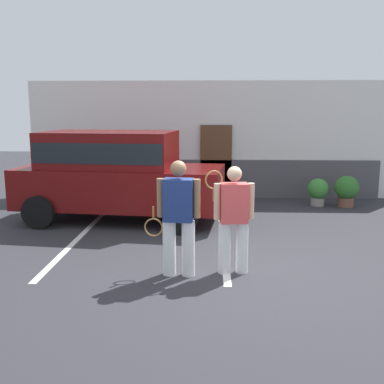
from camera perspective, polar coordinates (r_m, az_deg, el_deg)
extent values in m
plane|color=#2D2D33|center=(7.34, 4.20, -9.85)|extent=(40.00, 40.00, 0.00)
cube|color=silver|center=(9.14, -14.56, -6.02)|extent=(0.12, 4.40, 0.01)
cube|color=silver|center=(8.76, 4.00, -6.42)|extent=(0.12, 4.40, 0.01)
cube|color=white|center=(13.15, 3.40, 6.66)|extent=(10.94, 0.30, 3.34)
cube|color=#4C4C51|center=(13.08, 3.36, 1.70)|extent=(9.19, 0.10, 1.10)
cube|color=brown|center=(12.99, 3.06, 3.87)|extent=(0.90, 0.06, 2.10)
cube|color=#590C0C|center=(10.42, -8.97, 0.71)|extent=(4.78, 2.40, 0.90)
cube|color=#590C0C|center=(10.39, -10.43, 5.37)|extent=(3.08, 2.07, 0.80)
cube|color=black|center=(10.39, -10.43, 5.26)|extent=(3.02, 2.08, 0.44)
cylinder|color=black|center=(11.07, 0.26, -0.90)|extent=(0.74, 0.34, 0.72)
cylinder|color=black|center=(9.24, -1.45, -3.20)|extent=(0.74, 0.34, 0.72)
cylinder|color=black|center=(11.91, -14.67, -0.43)|extent=(0.74, 0.34, 0.72)
cylinder|color=black|center=(10.23, -18.83, -2.42)|extent=(0.74, 0.34, 0.72)
cylinder|color=white|center=(6.96, -0.48, -7.18)|extent=(0.20, 0.20, 0.87)
cylinder|color=white|center=(7.00, -2.90, -7.08)|extent=(0.20, 0.20, 0.87)
cube|color=navy|center=(6.79, -1.73, -1.02)|extent=(0.46, 0.31, 0.65)
sphere|color=#8C6647|center=(6.71, -1.75, 3.00)|extent=(0.24, 0.24, 0.24)
cylinder|color=#8C6647|center=(6.75, 0.61, -0.84)|extent=(0.11, 0.11, 0.59)
cylinder|color=#8C6647|center=(6.83, -4.03, -0.73)|extent=(0.11, 0.11, 0.59)
torus|color=olive|center=(7.01, -4.91, -4.50)|extent=(0.37, 0.05, 0.37)
cylinder|color=olive|center=(6.95, -4.94, -2.63)|extent=(0.03, 0.03, 0.20)
cylinder|color=white|center=(7.14, 6.37, -7.01)|extent=(0.19, 0.19, 0.82)
cylinder|color=white|center=(7.09, 4.13, -7.07)|extent=(0.19, 0.19, 0.82)
cube|color=#E04C4C|center=(6.93, 5.36, -1.39)|extent=(0.44, 0.30, 0.61)
sphere|color=beige|center=(6.85, 5.42, 2.32)|extent=(0.23, 0.23, 0.23)
cylinder|color=beige|center=(6.97, 7.49, -1.14)|extent=(0.10, 0.10, 0.56)
cylinder|color=beige|center=(6.89, 3.21, -1.21)|extent=(0.10, 0.10, 0.56)
torus|color=olive|center=(6.87, 2.79, 1.56)|extent=(0.28, 0.14, 0.29)
cylinder|color=olive|center=(6.91, 2.77, -0.37)|extent=(0.03, 0.03, 0.20)
cylinder|color=gray|center=(12.45, 15.65, -1.18)|extent=(0.36, 0.36, 0.22)
sphere|color=#387F33|center=(12.39, 15.73, 0.39)|extent=(0.56, 0.56, 0.56)
cylinder|color=brown|center=(12.56, 18.94, -1.20)|extent=(0.40, 0.40, 0.25)
sphere|color=#2D6B28|center=(12.49, 19.05, 0.54)|extent=(0.62, 0.62, 0.62)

